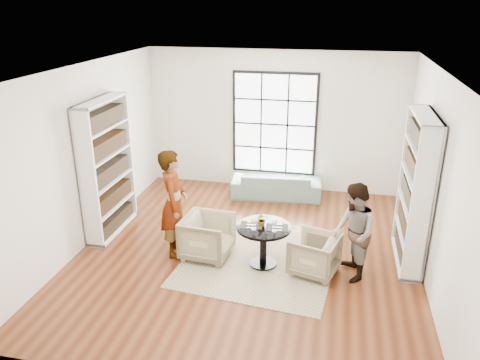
% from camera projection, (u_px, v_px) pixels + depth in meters
% --- Properties ---
extents(ground, '(6.00, 6.00, 0.00)m').
position_uv_depth(ground, '(247.00, 252.00, 7.82)').
color(ground, brown).
extents(room_shell, '(6.00, 6.01, 6.00)m').
position_uv_depth(room_shell, '(254.00, 170.00, 7.85)').
color(room_shell, silver).
rests_on(room_shell, ground).
extents(rug, '(2.59, 2.59, 0.01)m').
position_uv_depth(rug, '(259.00, 261.00, 7.54)').
color(rug, tan).
rests_on(rug, ground).
extents(pedestal_table, '(0.85, 0.85, 0.68)m').
position_uv_depth(pedestal_table, '(263.00, 237.00, 7.27)').
color(pedestal_table, black).
rests_on(pedestal_table, ground).
extents(sofa, '(1.92, 0.89, 0.54)m').
position_uv_depth(sofa, '(276.00, 184.00, 9.92)').
color(sofa, gray).
rests_on(sofa, ground).
extents(armchair_left, '(0.83, 0.81, 0.70)m').
position_uv_depth(armchair_left, '(207.00, 237.00, 7.58)').
color(armchair_left, tan).
rests_on(armchair_left, ground).
extents(armchair_right, '(0.85, 0.84, 0.63)m').
position_uv_depth(armchair_right, '(314.00, 254.00, 7.12)').
color(armchair_right, tan).
rests_on(armchair_right, ground).
extents(person_left, '(0.58, 0.74, 1.79)m').
position_uv_depth(person_left, '(174.00, 203.00, 7.49)').
color(person_left, gray).
rests_on(person_left, ground).
extents(person_right, '(0.73, 0.85, 1.50)m').
position_uv_depth(person_right, '(354.00, 233.00, 6.86)').
color(person_right, gray).
rests_on(person_right, ground).
extents(placemat_left, '(0.37, 0.30, 0.01)m').
position_uv_depth(placemat_left, '(251.00, 225.00, 7.23)').
color(placemat_left, black).
rests_on(placemat_left, pedestal_table).
extents(placemat_right, '(0.37, 0.30, 0.01)m').
position_uv_depth(placemat_right, '(277.00, 228.00, 7.15)').
color(placemat_right, black).
rests_on(placemat_right, pedestal_table).
extents(cutlery_left, '(0.16, 0.23, 0.01)m').
position_uv_depth(cutlery_left, '(251.00, 225.00, 7.23)').
color(cutlery_left, silver).
rests_on(cutlery_left, placemat_left).
extents(cutlery_right, '(0.16, 0.23, 0.01)m').
position_uv_depth(cutlery_right, '(277.00, 227.00, 7.15)').
color(cutlery_right, silver).
rests_on(cutlery_right, placemat_right).
extents(wine_glass_left, '(0.09, 0.09, 0.20)m').
position_uv_depth(wine_glass_left, '(254.00, 221.00, 7.05)').
color(wine_glass_left, silver).
rests_on(wine_glass_left, pedestal_table).
extents(wine_glass_right, '(0.09, 0.09, 0.20)m').
position_uv_depth(wine_glass_right, '(274.00, 223.00, 6.99)').
color(wine_glass_right, silver).
rests_on(wine_glass_right, pedestal_table).
extents(flower_centerpiece, '(0.23, 0.21, 0.21)m').
position_uv_depth(flower_centerpiece, '(262.00, 219.00, 7.19)').
color(flower_centerpiece, gray).
rests_on(flower_centerpiece, pedestal_table).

